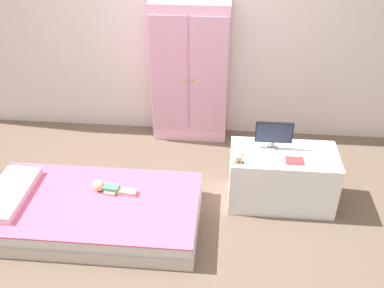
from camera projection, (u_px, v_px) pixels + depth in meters
The scene contains 10 objects.
ground_plane at pixel (167, 220), 3.88m from camera, with size 10.00×10.00×0.02m, color brown.
back_wall at pixel (184, 13), 4.44m from camera, with size 6.40×0.05×2.70m, color silver.
bed at pixel (93, 211), 3.78m from camera, with size 1.83×0.97×0.24m.
pillow at pixel (9, 193), 3.76m from camera, with size 0.32×0.70×0.06m, color silver.
doll at pixel (107, 187), 3.81m from camera, with size 0.39×0.14×0.10m.
wardrobe at pixel (190, 74), 4.61m from camera, with size 0.80×0.29×1.52m.
tv_stand at pixel (282, 178), 3.94m from camera, with size 0.93×0.49×0.52m, color white.
tv_monitor at pixel (274, 133), 3.80m from camera, with size 0.32×0.10×0.26m.
rocking_horse_toy at pixel (240, 159), 3.66m from camera, with size 0.08×0.04×0.10m.
book_red at pixel (295, 161), 3.70m from camera, with size 0.15×0.11×0.01m, color #CC3838.
Camera 1 is at (0.48, -2.84, 2.68)m, focal length 41.01 mm.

